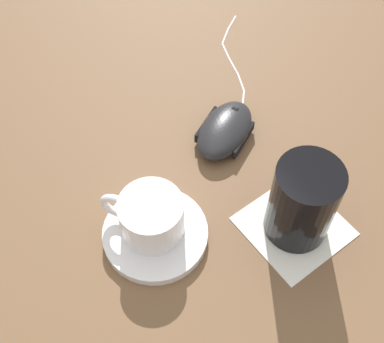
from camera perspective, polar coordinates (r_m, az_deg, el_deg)
The scene contains 7 objects.
ground_plane at distance 0.71m, azimuth 2.07°, elevation -2.33°, with size 3.00×3.00×0.00m, color brown.
saucer at distance 0.68m, azimuth -3.93°, elevation -6.66°, with size 0.13×0.13×0.01m, color white.
coffee_cup at distance 0.65m, azimuth -4.52°, elevation -4.77°, with size 0.09×0.09×0.06m.
computer_mouse at distance 0.76m, azimuth 3.52°, elevation 4.43°, with size 0.11×0.13×0.03m.
mouse_cable at distance 0.87m, azimuth 4.43°, elevation 11.93°, with size 0.18×0.11×0.00m.
napkin_under_glass at distance 0.70m, azimuth 10.82°, elevation -5.73°, with size 0.12×0.12×0.00m, color silver.
drinking_glass at distance 0.65m, azimuth 11.72°, elevation -3.19°, with size 0.08×0.08×0.12m, color black.
Camera 1 is at (0.31, -0.21, 0.61)m, focal length 50.00 mm.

